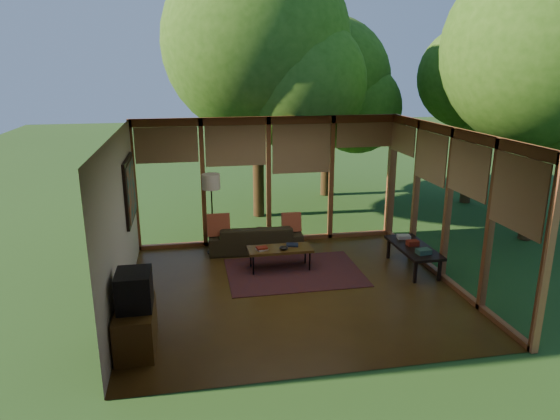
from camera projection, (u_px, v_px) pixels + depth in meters
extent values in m
plane|color=#553A16|center=(293.00, 289.00, 8.56)|extent=(5.50, 5.50, 0.00)
plane|color=silver|center=(294.00, 132.00, 7.81)|extent=(5.50, 5.50, 0.00)
cube|color=beige|center=(120.00, 223.00, 7.69)|extent=(0.04, 5.00, 2.70)
cube|color=beige|center=(339.00, 274.00, 5.82)|extent=(5.50, 0.04, 2.70)
cube|color=brown|center=(269.00, 181.00, 10.55)|extent=(5.50, 0.12, 2.70)
cube|color=brown|center=(448.00, 206.00, 8.68)|extent=(0.12, 5.00, 2.70)
plane|color=#264F1D|center=(467.00, 176.00, 17.54)|extent=(40.00, 40.00, 0.00)
cylinder|color=#3D2D16|center=(257.00, 108.00, 12.11)|extent=(0.28, 0.28, 5.41)
sphere|color=#235012|center=(256.00, 43.00, 11.69)|extent=(4.44, 4.44, 4.44)
cylinder|color=#3D2D16|center=(326.00, 123.00, 14.40)|extent=(0.28, 0.28, 4.22)
sphere|color=#235012|center=(327.00, 81.00, 14.07)|extent=(3.58, 3.58, 3.58)
cylinder|color=#3D2D16|center=(534.00, 121.00, 10.34)|extent=(0.28, 0.28, 5.17)
sphere|color=#235012|center=(544.00, 49.00, 9.94)|extent=(4.03, 4.03, 4.03)
cylinder|color=#3D2D16|center=(464.00, 124.00, 13.43)|extent=(0.28, 0.28, 4.40)
sphere|color=#235012|center=(469.00, 77.00, 13.09)|extent=(2.68, 2.68, 2.68)
cube|color=maroon|center=(294.00, 272.00, 9.26)|extent=(2.47, 1.75, 0.01)
imported|color=#312A18|center=(255.00, 238.00, 10.30)|extent=(1.94, 0.83, 0.56)
cube|color=maroon|center=(219.00, 225.00, 10.03)|extent=(0.45, 0.24, 0.48)
cube|color=maroon|center=(291.00, 222.00, 10.31)|extent=(0.40, 0.21, 0.42)
cube|color=#B9AFA7|center=(262.00, 249.00, 9.18)|extent=(0.24, 0.21, 0.03)
cube|color=maroon|center=(262.00, 248.00, 9.17)|extent=(0.21, 0.17, 0.03)
cube|color=#161E31|center=(292.00, 245.00, 9.41)|extent=(0.26, 0.22, 0.03)
ellipsoid|color=black|center=(284.00, 248.00, 9.20)|extent=(0.16, 0.16, 0.07)
cube|color=brown|center=(136.00, 327.00, 6.72)|extent=(0.50, 1.00, 0.60)
cube|color=black|center=(134.00, 290.00, 6.57)|extent=(0.45, 0.55, 0.50)
cube|color=#2F5245|center=(424.00, 251.00, 8.91)|extent=(0.26, 0.20, 0.09)
cube|color=maroon|center=(413.00, 243.00, 9.34)|extent=(0.22, 0.16, 0.10)
cube|color=#B9AFA7|center=(404.00, 237.00, 9.72)|extent=(0.28, 0.22, 0.07)
cylinder|color=black|center=(214.00, 252.00, 10.23)|extent=(0.26, 0.26, 0.03)
cylinder|color=black|center=(212.00, 216.00, 10.02)|extent=(0.03, 0.03, 1.52)
cylinder|color=beige|center=(211.00, 182.00, 9.82)|extent=(0.36, 0.36, 0.30)
cube|color=brown|center=(280.00, 249.00, 9.30)|extent=(1.20, 0.50, 0.05)
cylinder|color=black|center=(253.00, 265.00, 9.10)|extent=(0.03, 0.03, 0.38)
cylinder|color=black|center=(310.00, 261.00, 9.29)|extent=(0.03, 0.03, 0.38)
cylinder|color=black|center=(251.00, 258.00, 9.44)|extent=(0.03, 0.03, 0.38)
cylinder|color=black|center=(305.00, 255.00, 9.63)|extent=(0.03, 0.03, 0.38)
cube|color=black|center=(413.00, 247.00, 9.31)|extent=(0.60, 1.40, 0.05)
cube|color=black|center=(415.00, 272.00, 8.76)|extent=(0.05, 0.05, 0.40)
cube|color=black|center=(439.00, 270.00, 8.85)|extent=(0.05, 0.05, 0.40)
cube|color=black|center=(389.00, 249.00, 9.90)|extent=(0.05, 0.05, 0.40)
cube|color=black|center=(410.00, 247.00, 9.98)|extent=(0.05, 0.05, 0.40)
cube|color=black|center=(130.00, 190.00, 8.97)|extent=(0.05, 1.35, 1.15)
cube|color=#175967|center=(131.00, 190.00, 8.97)|extent=(0.02, 1.20, 1.00)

